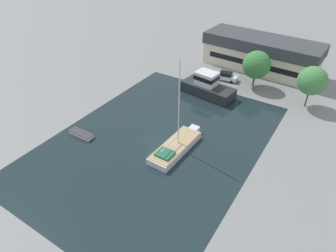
# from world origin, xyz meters

# --- Properties ---
(ground_plane) EXTENTS (440.00, 440.00, 0.00)m
(ground_plane) POSITION_xyz_m (0.00, 0.00, 0.00)
(ground_plane) COLOR gray
(water_canal) EXTENTS (27.26, 38.48, 0.01)m
(water_canal) POSITION_xyz_m (0.00, 0.00, 0.00)
(water_canal) COLOR #19282D
(water_canal) RESTS_ON ground
(warehouse_building) EXTENTS (23.90, 9.49, 6.65)m
(warehouse_building) POSITION_xyz_m (3.92, 32.40, 3.37)
(warehouse_building) COLOR beige
(warehouse_building) RESTS_ON ground
(quay_tree_near_building) EXTENTS (5.09, 5.09, 6.97)m
(quay_tree_near_building) POSITION_xyz_m (5.75, 23.88, 4.42)
(quay_tree_near_building) COLOR brown
(quay_tree_near_building) RESTS_ON ground
(quay_tree_by_water) EXTENTS (4.75, 4.75, 7.16)m
(quay_tree_by_water) POSITION_xyz_m (15.74, 21.78, 4.78)
(quay_tree_by_water) COLOR brown
(quay_tree_by_water) RESTS_ON ground
(parked_car) EXTENTS (4.54, 2.35, 1.67)m
(parked_car) POSITION_xyz_m (0.32, 23.63, 0.83)
(parked_car) COLOR silver
(parked_car) RESTS_ON ground
(sailboat_moored) EXTENTS (3.37, 10.39, 13.25)m
(sailboat_moored) POSITION_xyz_m (3.25, -0.17, 0.60)
(sailboat_moored) COLOR silver
(sailboat_moored) RESTS_ON water_canal
(motor_cruiser) EXTENTS (10.10, 5.14, 4.32)m
(motor_cruiser) POSITION_xyz_m (-0.19, 16.30, 1.57)
(motor_cruiser) COLOR #23282D
(motor_cruiser) RESTS_ON water_canal
(small_dinghy) EXTENTS (4.07, 1.49, 0.56)m
(small_dinghy) POSITION_xyz_m (-10.26, -4.89, 0.29)
(small_dinghy) COLOR white
(small_dinghy) RESTS_ON water_canal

